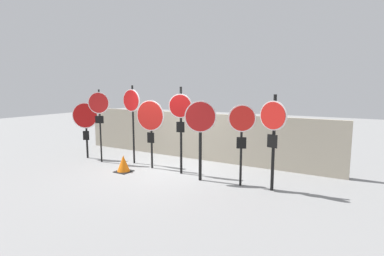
# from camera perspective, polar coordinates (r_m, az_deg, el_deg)

# --- Properties ---
(ground_plane) EXTENTS (40.00, 40.00, 0.00)m
(ground_plane) POSITION_cam_1_polar(r_m,az_deg,el_deg) (9.22, -5.12, -8.04)
(ground_plane) COLOR gray
(fence_back) EXTENTS (9.77, 0.12, 1.62)m
(fence_back) POSITION_cam_1_polar(r_m,az_deg,el_deg) (10.50, 0.40, -1.50)
(fence_back) COLOR #A89E89
(fence_back) RESTS_ON ground
(stop_sign_0) EXTENTS (0.80, 0.45, 1.98)m
(stop_sign_0) POSITION_cam_1_polar(r_m,az_deg,el_deg) (11.11, -19.66, 1.57)
(stop_sign_0) COLOR black
(stop_sign_0) RESTS_ON ground
(stop_sign_1) EXTENTS (0.65, 0.34, 2.43)m
(stop_sign_1) POSITION_cam_1_polar(r_m,az_deg,el_deg) (10.32, -17.30, 3.49)
(stop_sign_1) COLOR black
(stop_sign_1) RESTS_ON ground
(stop_sign_2) EXTENTS (0.72, 0.14, 2.57)m
(stop_sign_2) POSITION_cam_1_polar(r_m,az_deg,el_deg) (9.89, -11.40, 3.81)
(stop_sign_2) COLOR black
(stop_sign_2) RESTS_ON ground
(stop_sign_3) EXTENTS (0.93, 0.17, 2.12)m
(stop_sign_3) POSITION_cam_1_polar(r_m,az_deg,el_deg) (9.19, -7.94, 1.58)
(stop_sign_3) COLOR black
(stop_sign_3) RESTS_ON ground
(stop_sign_4) EXTENTS (0.67, 0.21, 2.52)m
(stop_sign_4) POSITION_cam_1_polar(r_m,az_deg,el_deg) (8.52, -2.20, 2.34)
(stop_sign_4) COLOR black
(stop_sign_4) RESTS_ON ground
(stop_sign_5) EXTENTS (0.74, 0.42, 2.16)m
(stop_sign_5) POSITION_cam_1_polar(r_m,az_deg,el_deg) (7.89, 1.60, 0.51)
(stop_sign_5) COLOR black
(stop_sign_5) RESTS_ON ground
(stop_sign_6) EXTENTS (0.63, 0.31, 2.09)m
(stop_sign_6) POSITION_cam_1_polar(r_m,az_deg,el_deg) (7.55, 9.46, 0.19)
(stop_sign_6) COLOR black
(stop_sign_6) RESTS_ON ground
(stop_sign_7) EXTENTS (0.69, 0.22, 2.34)m
(stop_sign_7) POSITION_cam_1_polar(r_m,az_deg,el_deg) (7.37, 15.20, 0.14)
(stop_sign_7) COLOR black
(stop_sign_7) RESTS_ON ground
(traffic_cone_0) EXTENTS (0.46, 0.46, 0.50)m
(traffic_cone_0) POSITION_cam_1_polar(r_m,az_deg,el_deg) (9.21, -12.93, -6.64)
(traffic_cone_0) COLOR black
(traffic_cone_0) RESTS_ON ground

